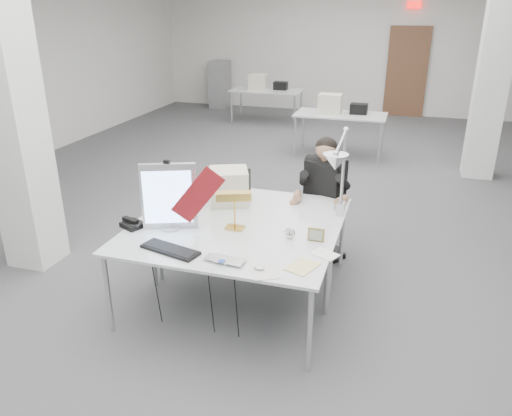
{
  "coord_description": "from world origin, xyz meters",
  "views": [
    {
      "loc": [
        1.35,
        -5.89,
        2.57
      ],
      "look_at": [
        0.16,
        -2.0,
        0.9
      ],
      "focal_mm": 35.0,
      "sensor_mm": 36.0,
      "label": 1
    }
  ],
  "objects": [
    {
      "name": "architect_lamp",
      "position": [
        0.85,
        -1.83,
        1.17
      ],
      "size": [
        0.3,
        0.67,
        0.83
      ],
      "primitive_type": null,
      "rotation": [
        0.0,
        0.0,
        -0.13
      ],
      "color": "silver",
      "rests_on": "desk_second"
    },
    {
      "name": "room_shell",
      "position": [
        0.04,
        0.13,
        1.69
      ],
      "size": [
        10.04,
        14.04,
        3.24
      ],
      "color": "#47484A",
      "rests_on": "ground"
    },
    {
      "name": "picture_frame_right",
      "position": [
        0.74,
        -2.2,
        0.81
      ],
      "size": [
        0.14,
        0.04,
        0.11
      ],
      "primitive_type": "cube",
      "rotation": [
        -0.21,
        0.0,
        -0.01
      ],
      "color": "olive",
      "rests_on": "desk_main"
    },
    {
      "name": "desk_phone",
      "position": [
        -0.85,
        -2.4,
        0.78
      ],
      "size": [
        0.23,
        0.22,
        0.04
      ],
      "primitive_type": "cube",
      "rotation": [
        0.0,
        0.0,
        -0.42
      ],
      "color": "black",
      "rests_on": "desk_main"
    },
    {
      "name": "picture_frame_left",
      "position": [
        -0.66,
        -2.18,
        0.81
      ],
      "size": [
        0.13,
        0.05,
        0.1
      ],
      "primitive_type": "cube",
      "rotation": [
        -0.21,
        0.0,
        -0.12
      ],
      "color": "tan",
      "rests_on": "desk_main"
    },
    {
      "name": "bankers_lamp",
      "position": [
        0.02,
        -2.17,
        0.92
      ],
      "size": [
        0.31,
        0.21,
        0.33
      ],
      "primitive_type": null,
      "rotation": [
        0.0,
        0.0,
        0.36
      ],
      "color": "#B58738",
      "rests_on": "desk_main"
    },
    {
      "name": "paper_stack_a",
      "position": [
        0.47,
        -2.81,
        0.76
      ],
      "size": [
        0.28,
        0.32,
        0.01
      ],
      "primitive_type": "cube",
      "rotation": [
        0.0,
        0.0,
        0.46
      ],
      "color": "silver",
      "rests_on": "desk_main"
    },
    {
      "name": "laptop",
      "position": [
        0.14,
        -2.81,
        0.77
      ],
      "size": [
        0.34,
        0.24,
        0.03
      ],
      "primitive_type": "imported",
      "rotation": [
        0.0,
        0.0,
        -0.11
      ],
      "color": "silver",
      "rests_on": "desk_main"
    },
    {
      "name": "keyboard",
      "position": [
        -0.33,
        -2.72,
        0.77
      ],
      "size": [
        0.52,
        0.28,
        0.02
      ],
      "primitive_type": "cube",
      "rotation": [
        0.0,
        0.0,
        -0.25
      ],
      "color": "black",
      "rests_on": "desk_main"
    },
    {
      "name": "pennant",
      "position": [
        -0.24,
        -2.35,
        1.11
      ],
      "size": [
        0.42,
        0.2,
        0.5
      ],
      "primitive_type": "cube",
      "rotation": [
        0.0,
        -0.87,
        0.43
      ],
      "color": "maroon",
      "rests_on": "monitor"
    },
    {
      "name": "bg_desk_b",
      "position": [
        -1.8,
        5.2,
        0.74
      ],
      "size": [
        1.6,
        0.8,
        0.02
      ],
      "primitive_type": "cube",
      "color": "silver",
      "rests_on": "room_shell"
    },
    {
      "name": "desk_main",
      "position": [
        0.0,
        -2.5,
        0.74
      ],
      "size": [
        1.8,
        0.9,
        0.02
      ],
      "primitive_type": "cube",
      "color": "silver",
      "rests_on": "room_shell"
    },
    {
      "name": "monitor",
      "position": [
        -0.52,
        -2.31,
        1.05
      ],
      "size": [
        0.46,
        0.21,
        0.59
      ],
      "primitive_type": "cube",
      "rotation": [
        0.0,
        0.0,
        0.37
      ],
      "color": "#B5B5BA",
      "rests_on": "desk_main"
    },
    {
      "name": "desk_clock",
      "position": [
        0.52,
        -2.22,
        0.81
      ],
      "size": [
        0.09,
        0.05,
        0.09
      ],
      "primitive_type": "cylinder",
      "rotation": [
        1.57,
        0.0,
        -0.26
      ],
      "color": "#B5B4B9",
      "rests_on": "desk_main"
    },
    {
      "name": "paper_stack_b",
      "position": [
        0.72,
        -2.67,
        0.76
      ],
      "size": [
        0.26,
        0.3,
        0.01
      ],
      "primitive_type": "cube",
      "rotation": [
        0.0,
        0.0,
        -0.37
      ],
      "color": "#EAD98B",
      "rests_on": "desk_main"
    },
    {
      "name": "office_chair",
      "position": [
        0.6,
        -1.0,
        0.49
      ],
      "size": [
        0.61,
        0.61,
        0.99
      ],
      "primitive_type": null,
      "rotation": [
        0.0,
        0.0,
        -0.32
      ],
      "color": "black",
      "rests_on": "room_shell"
    },
    {
      "name": "filing_cabinet",
      "position": [
        -3.5,
        6.65,
        0.6
      ],
      "size": [
        0.45,
        0.55,
        1.2
      ],
      "primitive_type": "cube",
      "color": "gray",
      "rests_on": "room_shell"
    },
    {
      "name": "mouse",
      "position": [
        0.43,
        -2.81,
        0.77
      ],
      "size": [
        0.09,
        0.08,
        0.03
      ],
      "primitive_type": "ellipsoid",
      "rotation": [
        0.0,
        0.0,
        -0.31
      ],
      "color": "#BCBDC1",
      "rests_on": "desk_main"
    },
    {
      "name": "desk_second",
      "position": [
        0.0,
        -1.6,
        0.74
      ],
      "size": [
        1.8,
        0.9,
        0.02
      ],
      "primitive_type": "cube",
      "color": "silver",
      "rests_on": "room_shell"
    },
    {
      "name": "beige_monitor",
      "position": [
        -0.24,
        -1.62,
        0.93
      ],
      "size": [
        0.47,
        0.46,
        0.34
      ],
      "primitive_type": "cube",
      "rotation": [
        0.0,
        0.0,
        0.39
      ],
      "color": "beige",
      "rests_on": "desk_second"
    },
    {
      "name": "bg_desk_a",
      "position": [
        0.2,
        3.0,
        0.74
      ],
      "size": [
        1.6,
        0.8,
        0.02
      ],
      "primitive_type": "cube",
      "color": "silver",
      "rests_on": "room_shell"
    },
    {
      "name": "paper_stack_c",
      "position": [
        0.85,
        -2.42,
        0.76
      ],
      "size": [
        0.24,
        0.21,
        0.01
      ],
      "primitive_type": "cube",
      "rotation": [
        0.0,
        0.0,
        -0.44
      ],
      "color": "white",
      "rests_on": "desk_main"
    },
    {
      "name": "seated_person",
      "position": [
        0.6,
        -1.05,
        0.9
      ],
      "size": [
        0.67,
        0.75,
        0.94
      ],
      "primitive_type": null,
      "rotation": [
        0.0,
        0.0,
        -0.32
      ],
      "color": "black",
      "rests_on": "office_chair"
    }
  ]
}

